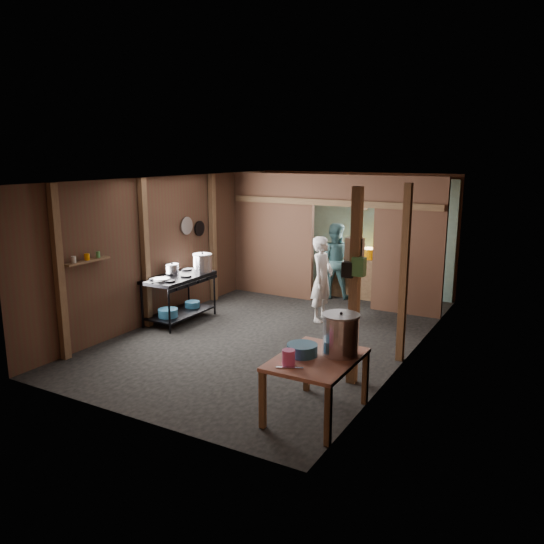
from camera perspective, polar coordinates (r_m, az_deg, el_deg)
The scene contains 41 objects.
floor at distance 9.31m, azimuth 0.61°, elevation -6.40°, with size 4.50×7.00×0.00m, color black.
ceiling at distance 8.82m, azimuth 0.65°, elevation 9.81°, with size 4.50×7.00×0.00m, color #4B4B4A.
wall_back at distance 12.11m, azimuth 8.68°, elevation 4.20°, with size 4.50×0.00×2.60m, color #433020.
wall_front at distance 6.22m, azimuth -15.17°, elevation -3.89°, with size 4.50×0.00×2.60m, color #433020.
wall_left at distance 10.23m, azimuth -10.48°, elevation 2.64°, with size 0.00×7.00×2.60m, color #433020.
wall_right at distance 8.15m, azimuth 14.62°, elevation -0.04°, with size 0.00×7.00×2.60m, color #433020.
partition_left at distance 11.50m, azimuth 0.14°, elevation 3.91°, with size 1.85×0.10×2.60m, color brown.
partition_right at distance 10.41m, azimuth 14.21°, elevation 2.63°, with size 1.35×0.10×2.60m, color brown.
partition_header at distance 10.71m, azimuth 7.59°, elevation 8.56°, with size 1.30×0.10×0.60m, color brown.
turquoise_panel at distance 12.07m, azimuth 8.57°, elevation 3.94°, with size 4.40×0.06×2.50m, color #75A6A0.
back_counter at distance 11.66m, azimuth 8.94°, elevation -0.50°, with size 1.20×0.50×0.85m, color olive.
wall_clock at distance 11.86m, azimuth 9.73°, elevation 6.92°, with size 0.20×0.20×0.03m, color beige.
post_left_a at distance 8.39m, azimuth -21.53°, elevation -0.16°, with size 0.10×0.12×2.60m, color olive.
post_left_b at distance 9.60m, azimuth -13.22°, elevation 1.88°, with size 0.10×0.12×2.60m, color olive.
post_left_c at distance 11.12m, azimuth -6.25°, elevation 3.55°, with size 0.10×0.12×2.60m, color olive.
post_right at distance 7.98m, azimuth 13.76°, elevation -0.26°, with size 0.10×0.12×2.60m, color olive.
post_free at distance 7.06m, azimuth 8.71°, elevation -1.68°, with size 0.12×0.12×2.60m, color olive.
cross_beam at distance 10.78m, azimuth 6.21°, elevation 7.29°, with size 4.40×0.12×0.12m, color olive.
pan_lid_big at distance 10.46m, azimuth -8.99°, elevation 4.85°, with size 0.34×0.34×0.03m, color gray.
pan_lid_small at distance 10.79m, azimuth -7.65°, elevation 4.58°, with size 0.30×0.30×0.03m, color black.
wall_shelf at distance 8.66m, azimuth -18.91°, elevation 1.09°, with size 0.14×0.80×0.03m, color olive.
jar_white at distance 8.49m, azimuth -20.19°, elevation 1.23°, with size 0.07×0.07×0.10m, color beige.
jar_yellow at distance 8.65m, azimuth -18.94°, elevation 1.51°, with size 0.08×0.08×0.10m, color orange.
jar_green at distance 8.80m, azimuth -17.87°, elevation 1.76°, with size 0.06×0.06×0.10m, color #438849.
bag_white at distance 7.05m, azimuth 8.69°, elevation 2.30°, with size 0.22×0.15×0.32m, color beige.
bag_green at distance 6.91m, azimuth 9.15°, elevation 0.56°, with size 0.16×0.12×0.24m, color #438849.
bag_black at distance 6.95m, azimuth 8.00°, elevation 0.25°, with size 0.14×0.10×0.20m, color black.
gas_range at distance 9.97m, azimuth -9.72°, elevation -2.76°, with size 0.73×1.43×0.84m, color black, non-canonical shape.
prep_table at distance 6.42m, azimuth 4.70°, elevation -11.95°, with size 0.88×1.21×0.71m, color tan, non-canonical shape.
stove_pot_large at distance 10.11m, azimuth -7.33°, elevation 0.92°, with size 0.36×0.36×0.36m, color silver, non-canonical shape.
stove_pot_med at distance 9.98m, azimuth -10.48°, elevation 0.24°, with size 0.25×0.25×0.22m, color silver, non-canonical shape.
frying_pan at distance 9.52m, azimuth -11.56°, elevation -0.79°, with size 0.28×0.50×0.07m, color gray, non-canonical shape.
blue_tub_front at distance 9.77m, azimuth -10.91°, elevation -4.25°, with size 0.35×0.35×0.14m, color #2A668F.
blue_tub_back at distance 10.30m, azimuth -8.40°, elevation -3.39°, with size 0.28×0.28×0.11m, color #2A668F.
stock_pot at distance 6.33m, azimuth 7.25°, elevation -6.63°, with size 0.44×0.44×0.51m, color silver, non-canonical shape.
wash_basin at distance 6.32m, azimuth 3.20°, elevation -8.19°, with size 0.36×0.36×0.13m, color #2A668F.
pink_bucket at distance 6.03m, azimuth 1.76°, elevation -8.99°, with size 0.15×0.15×0.17m, color #F75BB0.
knife at distance 5.98m, azimuth 1.88°, elevation -10.03°, with size 0.30×0.04×0.01m, color silver.
yellow_tub at distance 11.47m, azimuth 10.28°, elevation 1.94°, with size 0.38×0.38×0.21m, color orange.
cook at distance 9.82m, azimuth 5.32°, elevation -0.74°, with size 0.57×0.37×1.55m, color white.
worker_back at distance 11.44m, azimuth 6.55°, elevation 1.21°, with size 0.77×0.60×1.59m, color #44747A.
Camera 1 is at (4.25, -7.71, 3.00)m, focal length 35.70 mm.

